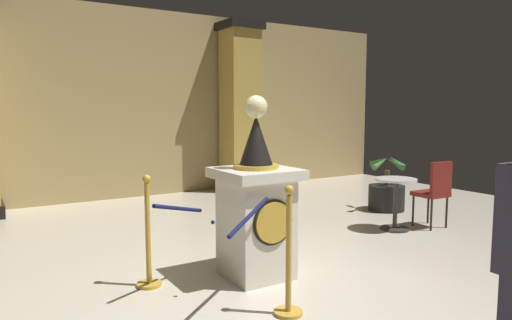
% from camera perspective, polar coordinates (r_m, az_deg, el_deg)
% --- Properties ---
extents(ground_plane, '(12.62, 12.62, 0.00)m').
position_cam_1_polar(ground_plane, '(4.58, 3.01, -15.39)').
color(ground_plane, beige).
extents(back_wall, '(12.62, 0.16, 3.58)m').
position_cam_1_polar(back_wall, '(9.18, -16.53, 6.62)').
color(back_wall, tan).
rests_on(back_wall, ground_plane).
extents(pedestal_clock, '(0.75, 0.75, 1.82)m').
position_cam_1_polar(pedestal_clock, '(4.68, 0.03, -5.96)').
color(pedestal_clock, silver).
rests_on(pedestal_clock, ground_plane).
extents(stanchion_near, '(0.24, 0.24, 1.08)m').
position_cam_1_polar(stanchion_near, '(4.62, -13.02, -10.34)').
color(stanchion_near, gold).
rests_on(stanchion_near, ground_plane).
extents(stanchion_far, '(0.24, 0.24, 1.08)m').
position_cam_1_polar(stanchion_far, '(3.93, 4.00, -13.20)').
color(stanchion_far, gold).
rests_on(stanchion_far, ground_plane).
extents(velvet_rope, '(1.02, 1.02, 0.22)m').
position_cam_1_polar(velvet_rope, '(4.12, -5.31, -6.39)').
color(velvet_rope, '#141947').
extents(column_right, '(0.78, 0.78, 3.44)m').
position_cam_1_polar(column_right, '(9.68, -1.97, 6.34)').
color(column_right, black).
rests_on(column_right, ground_plane).
extents(potted_palm_right, '(0.72, 0.72, 0.95)m').
position_cam_1_polar(potted_palm_right, '(8.13, 15.66, -4.08)').
color(potted_palm_right, black).
rests_on(potted_palm_right, ground_plane).
extents(cafe_table, '(0.57, 0.57, 0.73)m').
position_cam_1_polar(cafe_table, '(6.81, 16.68, -4.37)').
color(cafe_table, '#332D28').
rests_on(cafe_table, ground_plane).
extents(cafe_chair_red, '(0.41, 0.41, 0.96)m').
position_cam_1_polar(cafe_chair_red, '(7.07, 21.03, -3.25)').
color(cafe_chair_red, black).
rests_on(cafe_chair_red, ground_plane).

